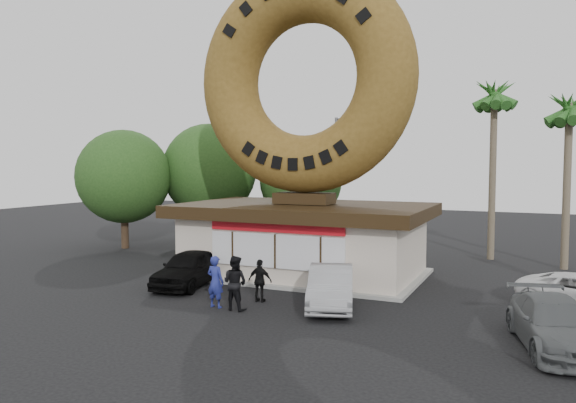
% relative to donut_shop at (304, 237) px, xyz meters
% --- Properties ---
extents(ground, '(90.00, 90.00, 0.00)m').
position_rel_donut_shop_xyz_m(ground, '(0.00, -5.98, -1.77)').
color(ground, black).
rests_on(ground, ground).
extents(donut_shop, '(11.20, 7.20, 3.80)m').
position_rel_donut_shop_xyz_m(donut_shop, '(0.00, 0.00, 0.00)').
color(donut_shop, beige).
rests_on(donut_shop, ground).
extents(giant_donut, '(10.23, 2.61, 10.23)m').
position_rel_donut_shop_xyz_m(giant_donut, '(0.00, 0.02, 7.15)').
color(giant_donut, brown).
rests_on(giant_donut, donut_shop).
extents(tree_west, '(6.00, 6.00, 7.65)m').
position_rel_donut_shop_xyz_m(tree_west, '(-9.50, 7.02, 2.87)').
color(tree_west, '#473321').
rests_on(tree_west, ground).
extents(tree_mid, '(5.20, 5.20, 6.63)m').
position_rel_donut_shop_xyz_m(tree_mid, '(-4.00, 9.02, 2.25)').
color(tree_mid, '#473321').
rests_on(tree_mid, ground).
extents(tree_far, '(5.60, 5.60, 7.14)m').
position_rel_donut_shop_xyz_m(tree_far, '(-13.00, 3.02, 2.56)').
color(tree_far, '#473321').
rests_on(tree_far, ground).
extents(palm_near, '(2.60, 2.60, 9.75)m').
position_rel_donut_shop_xyz_m(palm_near, '(7.50, 8.02, 6.65)').
color(palm_near, '#726651').
rests_on(palm_near, ground).
extents(palm_far, '(2.60, 2.60, 8.75)m').
position_rel_donut_shop_xyz_m(palm_far, '(11.00, 6.52, 5.72)').
color(palm_far, '#726651').
rests_on(palm_far, ground).
extents(street_lamp, '(2.11, 0.20, 8.00)m').
position_rel_donut_shop_xyz_m(street_lamp, '(-1.86, 10.02, 2.72)').
color(street_lamp, '#59595E').
rests_on(street_lamp, ground).
extents(person_left, '(0.72, 0.51, 1.87)m').
position_rel_donut_shop_xyz_m(person_left, '(-0.65, -6.66, -0.83)').
color(person_left, navy).
rests_on(person_left, ground).
extents(person_center, '(1.00, 0.81, 1.92)m').
position_rel_donut_shop_xyz_m(person_center, '(0.15, -6.66, -0.81)').
color(person_center, black).
rests_on(person_center, ground).
extents(person_right, '(0.95, 0.43, 1.59)m').
position_rel_donut_shop_xyz_m(person_right, '(0.44, -5.30, -0.97)').
color(person_right, black).
rests_on(person_right, ground).
extents(car_black, '(2.41, 4.62, 1.50)m').
position_rel_donut_shop_xyz_m(car_black, '(-3.53, -4.14, -1.02)').
color(car_black, black).
rests_on(car_black, ground).
extents(car_silver, '(2.85, 4.69, 1.46)m').
position_rel_donut_shop_xyz_m(car_silver, '(3.08, -4.89, -1.04)').
color(car_silver, '#9D9EA2').
rests_on(car_silver, ground).
extents(car_grey, '(3.09, 5.15, 1.40)m').
position_rel_donut_shop_xyz_m(car_grey, '(10.33, -6.62, -1.07)').
color(car_grey, '#5A5E5F').
rests_on(car_grey, ground).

